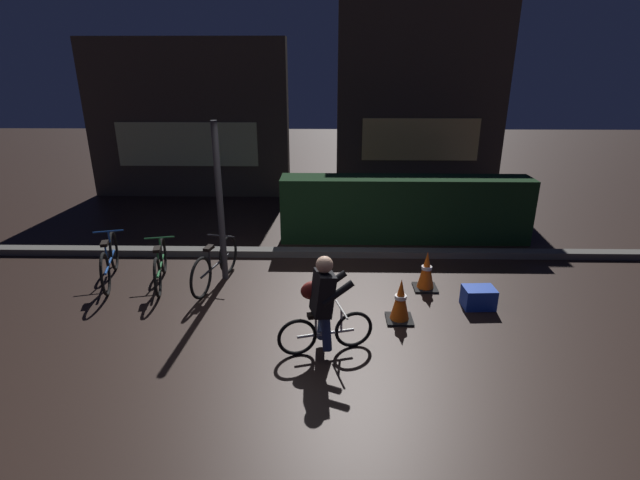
# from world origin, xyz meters

# --- Properties ---
(ground_plane) EXTENTS (40.00, 40.00, 0.00)m
(ground_plane) POSITION_xyz_m (0.00, 0.00, 0.00)
(ground_plane) COLOR black
(sidewalk_curb) EXTENTS (12.00, 0.24, 0.12)m
(sidewalk_curb) POSITION_xyz_m (0.00, 2.20, 0.06)
(sidewalk_curb) COLOR #56544F
(sidewalk_curb) RESTS_ON ground
(hedge_row) EXTENTS (4.80, 0.70, 1.26)m
(hedge_row) POSITION_xyz_m (1.80, 3.10, 0.63)
(hedge_row) COLOR black
(hedge_row) RESTS_ON ground
(storefront_left) EXTENTS (5.10, 0.54, 3.90)m
(storefront_left) POSITION_xyz_m (-3.28, 6.50, 1.94)
(storefront_left) COLOR #42382D
(storefront_left) RESTS_ON ground
(storefront_right) EXTENTS (4.41, 0.54, 5.05)m
(storefront_right) POSITION_xyz_m (2.74, 7.20, 2.51)
(storefront_right) COLOR #42382D
(storefront_right) RESTS_ON ground
(street_post) EXTENTS (0.10, 0.10, 2.52)m
(street_post) POSITION_xyz_m (-1.36, 1.20, 1.26)
(street_post) COLOR #2D2D33
(street_post) RESTS_ON ground
(parked_bike_leftmost) EXTENTS (0.56, 1.60, 0.76)m
(parked_bike_leftmost) POSITION_xyz_m (-3.16, 1.07, 0.35)
(parked_bike_leftmost) COLOR black
(parked_bike_leftmost) RESTS_ON ground
(parked_bike_left_mid) EXTENTS (0.48, 1.47, 0.69)m
(parked_bike_left_mid) POSITION_xyz_m (-2.32, 1.00, 0.32)
(parked_bike_left_mid) COLOR black
(parked_bike_left_mid) RESTS_ON ground
(parked_bike_center_left) EXTENTS (0.49, 1.56, 0.73)m
(parked_bike_center_left) POSITION_xyz_m (-1.45, 0.98, 0.33)
(parked_bike_center_left) COLOR black
(parked_bike_center_left) RESTS_ON ground
(traffic_cone_near) EXTENTS (0.36, 0.36, 0.62)m
(traffic_cone_near) POSITION_xyz_m (1.30, -0.10, 0.30)
(traffic_cone_near) COLOR black
(traffic_cone_near) RESTS_ON ground
(traffic_cone_far) EXTENTS (0.36, 0.36, 0.62)m
(traffic_cone_far) POSITION_xyz_m (1.83, 0.88, 0.30)
(traffic_cone_far) COLOR black
(traffic_cone_far) RESTS_ON ground
(blue_crate) EXTENTS (0.46, 0.34, 0.30)m
(blue_crate) POSITION_xyz_m (2.48, 0.30, 0.15)
(blue_crate) COLOR #193DB7
(blue_crate) RESTS_ON ground
(cyclist) EXTENTS (1.16, 0.50, 1.25)m
(cyclist) POSITION_xyz_m (0.27, -0.84, 0.63)
(cyclist) COLOR black
(cyclist) RESTS_ON ground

